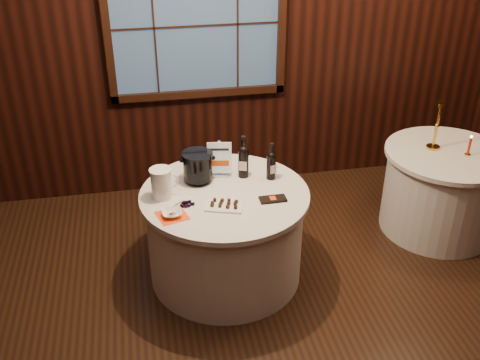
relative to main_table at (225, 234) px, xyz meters
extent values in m
cube|color=black|center=(0.00, 1.50, 1.11)|extent=(6.00, 0.02, 3.00)
cube|color=#324B6A|center=(0.00, 1.47, 1.26)|extent=(1.50, 0.01, 1.20)
cylinder|color=silver|center=(0.00, 0.00, -0.02)|extent=(1.20, 1.20, 0.73)
cylinder|color=silver|center=(0.00, 0.00, 0.36)|extent=(1.28, 1.28, 0.04)
cylinder|color=silver|center=(2.00, 0.30, -0.02)|extent=(1.00, 1.00, 0.73)
cylinder|color=silver|center=(2.00, 0.30, 0.36)|extent=(1.08, 1.08, 0.04)
cube|color=#B5B5BC|center=(0.01, 0.27, 0.39)|extent=(0.17, 0.12, 0.02)
cube|color=#B5B5BC|center=(0.01, 0.27, 0.54)|extent=(0.02, 0.02, 0.29)
cube|color=silver|center=(0.01, 0.26, 0.54)|extent=(0.19, 0.04, 0.27)
cylinder|color=black|center=(0.19, 0.22, 0.49)|extent=(0.08, 0.08, 0.22)
sphere|color=black|center=(0.19, 0.22, 0.61)|extent=(0.08, 0.08, 0.08)
cylinder|color=black|center=(0.19, 0.22, 0.67)|extent=(0.03, 0.03, 0.10)
cylinder|color=black|center=(0.19, 0.22, 0.72)|extent=(0.04, 0.04, 0.02)
cube|color=beige|center=(0.19, 0.18, 0.49)|extent=(0.06, 0.02, 0.08)
cylinder|color=black|center=(0.39, 0.14, 0.48)|extent=(0.07, 0.07, 0.19)
sphere|color=black|center=(0.39, 0.14, 0.58)|extent=(0.07, 0.07, 0.07)
cylinder|color=black|center=(0.39, 0.14, 0.63)|extent=(0.03, 0.03, 0.09)
cylinder|color=black|center=(0.39, 0.14, 0.67)|extent=(0.03, 0.03, 0.02)
cube|color=beige|center=(0.39, 0.11, 0.48)|extent=(0.05, 0.02, 0.07)
cylinder|color=black|center=(-0.17, 0.21, 0.40)|extent=(0.17, 0.17, 0.03)
cylinder|color=black|center=(-0.17, 0.21, 0.51)|extent=(0.22, 0.22, 0.19)
cylinder|color=black|center=(-0.17, 0.21, 0.62)|extent=(0.24, 0.24, 0.02)
cube|color=white|center=(-0.03, -0.19, 0.39)|extent=(0.31, 0.25, 0.02)
cube|color=black|center=(0.33, -0.17, 0.39)|extent=(0.20, 0.10, 0.02)
cylinder|color=#342512|center=(-0.36, -0.13, 0.40)|extent=(0.07, 0.01, 0.03)
cylinder|color=white|center=(-0.46, 0.02, 0.49)|extent=(0.15, 0.15, 0.22)
cylinder|color=white|center=(-0.46, 0.02, 0.61)|extent=(0.16, 0.16, 0.01)
torus|color=white|center=(-0.39, 0.02, 0.50)|extent=(0.11, 0.03, 0.11)
cube|color=#FF4915|center=(-0.41, -0.24, 0.38)|extent=(0.25, 0.25, 0.00)
imported|color=white|center=(-0.41, -0.24, 0.40)|extent=(0.15, 0.15, 0.03)
cylinder|color=gold|center=(1.89, 0.40, 0.39)|extent=(0.12, 0.12, 0.02)
cylinder|color=gold|center=(1.89, 0.40, 0.58)|extent=(0.03, 0.03, 0.36)
cylinder|color=gold|center=(1.89, 0.40, 0.78)|extent=(0.06, 0.06, 0.03)
cylinder|color=gold|center=(2.12, 0.22, 0.39)|extent=(0.05, 0.05, 0.01)
cylinder|color=#B2230D|center=(2.12, 0.22, 0.47)|extent=(0.02, 0.02, 0.15)
sphere|color=#FFB23F|center=(2.12, 0.22, 0.56)|extent=(0.02, 0.02, 0.02)
camera|label=1|loc=(-0.56, -3.56, 2.55)|focal=42.00mm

